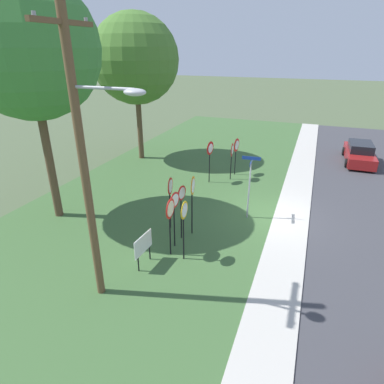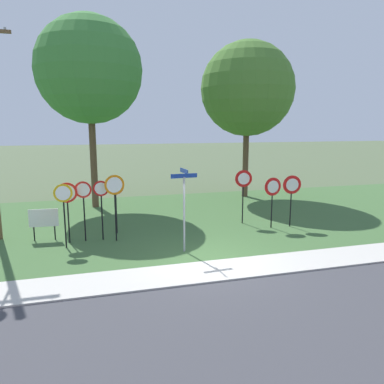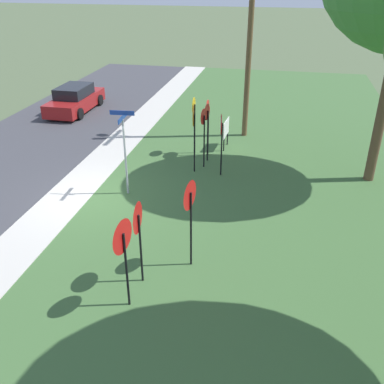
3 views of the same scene
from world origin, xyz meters
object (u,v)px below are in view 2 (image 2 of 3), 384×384
stop_sign_far_left (67,199)px  oak_tree_right (247,89)px  notice_board (44,220)px  stop_sign_far_right (116,193)px  oak_tree_left (89,70)px  stop_sign_center_tall (115,193)px  stop_sign_far_center (64,202)px  stop_sign_near_right (84,199)px  yield_sign_near_left (273,191)px  yield_sign_far_left (292,189)px  street_name_post (184,203)px  stop_sign_near_left (101,198)px  yield_sign_near_right (243,184)px

stop_sign_far_left → oak_tree_right: bearing=31.9°
notice_board → stop_sign_far_right: bearing=7.4°
oak_tree_left → oak_tree_right: (9.23, 0.63, -0.66)m
stop_sign_center_tall → stop_sign_far_center: bearing=-178.4°
stop_sign_near_right → yield_sign_near_left: (7.88, -0.26, -0.03)m
stop_sign_near_right → stop_sign_far_right: stop_sign_far_right is taller
stop_sign_near_right → yield_sign_far_left: 8.79m
stop_sign_far_center → notice_board: bearing=123.4°
yield_sign_far_left → yield_sign_near_left: bearing=-172.8°
stop_sign_far_left → notice_board: bearing=143.8°
yield_sign_near_left → street_name_post: street_name_post is taller
notice_board → oak_tree_left: bearing=74.0°
notice_board → oak_tree_right: bearing=32.9°
stop_sign_far_center → stop_sign_center_tall: size_ratio=0.92×
oak_tree_left → stop_sign_far_center: bearing=-99.6°
stop_sign_far_right → oak_tree_right: oak_tree_right is taller
notice_board → yield_sign_near_left: bearing=-1.2°
oak_tree_right → stop_sign_near_left: bearing=-142.8°
oak_tree_left → stop_sign_far_right: bearing=-82.0°
yield_sign_far_left → street_name_post: (-5.36, -1.89, 0.06)m
stop_sign_center_tall → yield_sign_far_left: stop_sign_center_tall is taller
stop_sign_near_right → street_name_post: street_name_post is taller
stop_sign_near_left → stop_sign_far_left: 1.25m
stop_sign_far_left → yield_sign_near_right: 7.60m
stop_sign_near_right → yield_sign_near_right: (6.96, 0.80, 0.16)m
yield_sign_near_right → oak_tree_left: bearing=151.2°
stop_sign_near_right → stop_sign_far_right: bearing=38.6°
stop_sign_far_left → oak_tree_left: oak_tree_left is taller
stop_sign_near_left → oak_tree_left: oak_tree_left is taller
stop_sign_near_right → yield_sign_far_left: size_ratio=1.02×
stop_sign_far_left → yield_sign_near_right: size_ratio=0.95×
stop_sign_center_tall → notice_board: stop_sign_center_tall is taller
stop_sign_far_center → stop_sign_near_right: bearing=42.7°
yield_sign_near_left → notice_board: yield_sign_near_left is taller
stop_sign_far_right → stop_sign_center_tall: 1.07m
stop_sign_far_right → yield_sign_far_left: bearing=-17.6°
stop_sign_far_left → stop_sign_far_right: (1.85, 0.83, 0.01)m
stop_sign_near_right → stop_sign_far_left: 0.59m
yield_sign_far_left → street_name_post: size_ratio=0.77×
stop_sign_far_left → yield_sign_near_left: bearing=-3.3°
stop_sign_near_left → oak_tree_right: (9.06, 6.89, 4.94)m
oak_tree_right → street_name_post: bearing=-124.8°
stop_sign_near_right → stop_sign_far_right: size_ratio=1.00×
stop_sign_far_left → stop_sign_far_center: size_ratio=0.98×
stop_sign_far_left → stop_sign_center_tall: size_ratio=0.90×
oak_tree_left → stop_sign_near_right: bearing=-94.5°
stop_sign_far_left → stop_sign_far_center: (-0.09, -0.58, 0.01)m
notice_board → oak_tree_right: 14.15m
yield_sign_near_left → street_name_post: bearing=-159.4°
stop_sign_far_right → yield_sign_far_left: stop_sign_far_right is taller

